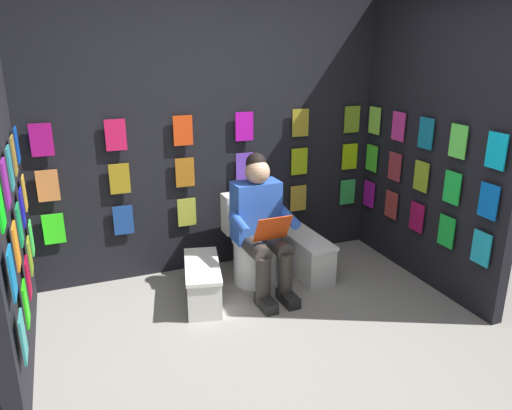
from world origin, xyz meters
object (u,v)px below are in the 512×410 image
at_px(person_reading, 262,225).
at_px(comic_longbox_far, 203,282).
at_px(toilet, 251,245).
at_px(comic_longbox_near, 303,252).

relative_size(person_reading, comic_longbox_far, 1.61).
relative_size(toilet, comic_longbox_far, 1.05).
bearing_deg(person_reading, comic_longbox_far, 0.09).
height_order(comic_longbox_near, comic_longbox_far, comic_longbox_near).
bearing_deg(comic_longbox_near, person_reading, 18.73).
distance_m(person_reading, comic_longbox_near, 0.68).
bearing_deg(comic_longbox_far, comic_longbox_near, -155.92).
bearing_deg(toilet, comic_longbox_near, 174.34).
bearing_deg(comic_longbox_far, person_reading, -165.56).
xyz_separation_m(toilet, comic_longbox_near, (-0.50, 0.04, -0.14)).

